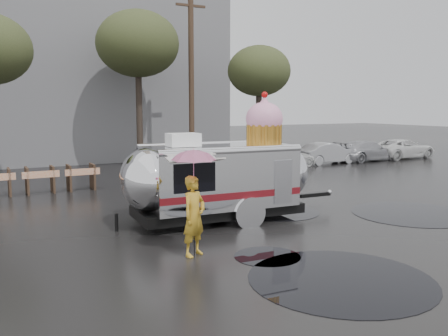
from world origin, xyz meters
TOP-DOWN VIEW (x-y plane):
  - ground at (0.00, 0.00)m, footprint 120.00×120.00m
  - puddles at (0.81, 0.12)m, footprint 9.21×8.28m
  - grey_building at (-4.00, 24.00)m, footprint 22.00×12.00m
  - utility_pole at (2.50, 14.00)m, footprint 1.60×0.28m
  - tree_mid at (0.00, 15.00)m, footprint 4.20×4.20m
  - tree_right at (6.00, 13.00)m, footprint 3.36×3.36m
  - barricade_row at (-5.55, 9.96)m, footprint 4.30×0.80m
  - parked_cars at (11.78, 12.00)m, footprint 13.20×1.90m
  - airstream_trailer at (-1.55, 3.05)m, footprint 6.93×2.74m
  - person_left at (-3.57, 0.44)m, footprint 0.75×0.66m
  - umbrella_pink at (-3.57, 0.44)m, footprint 1.18×1.18m

SIDE VIEW (x-z plane):
  - ground at x=0.00m, z-range 0.00..0.00m
  - puddles at x=0.81m, z-range 0.00..0.01m
  - barricade_row at x=-5.55m, z-range 0.02..1.02m
  - parked_cars at x=11.78m, z-range -0.03..1.47m
  - person_left at x=-3.57m, z-range 0.00..1.76m
  - airstream_trailer at x=-1.55m, z-range -0.56..3.18m
  - umbrella_pink at x=-3.57m, z-range 0.77..3.13m
  - utility_pole at x=2.50m, z-range 0.12..9.12m
  - tree_right at x=6.00m, z-range 1.85..8.27m
  - tree_mid at x=0.00m, z-range 2.33..10.35m
  - grey_building at x=-4.00m, z-range 0.00..13.00m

